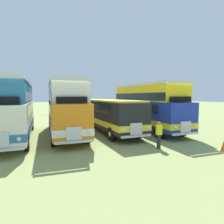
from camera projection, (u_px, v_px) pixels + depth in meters
The scene contains 6 objects.
bus_sixth_in_row at pixel (13, 109), 15.19m from camera, with size 2.75×11.60×4.52m.
bus_seventh_in_row at pixel (65, 107), 16.71m from camera, with size 2.94×11.02×4.52m.
bus_eighth_in_row at pixel (107, 113), 18.31m from camera, with size 2.79×11.06×2.99m.
bus_ninth_in_row at pixel (146, 106), 19.29m from camera, with size 2.72×11.10×4.52m.
cone_near_end at pixel (224, 146), 11.73m from camera, with size 0.36×0.36×0.67m, color orange.
marshal_person at pixel (159, 135), 12.26m from camera, with size 0.36×0.24×1.73m.
Camera 1 is at (5.73, -16.84, 3.33)m, focal length 31.13 mm.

